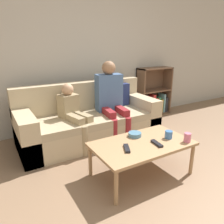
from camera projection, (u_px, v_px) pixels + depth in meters
name	position (u px, v px, depth m)	size (l,w,h in m)	color
wall_back	(76.00, 50.00, 3.54)	(12.00, 0.06, 2.60)	#B7B2A8
couch	(90.00, 121.00, 3.29)	(2.05, 0.84, 0.83)	tan
bookshelf	(152.00, 97.00, 4.44)	(0.72, 0.28, 0.94)	brown
coffee_table	(142.00, 146.00, 2.34)	(1.06, 0.62, 0.39)	#A87F56
person_adult	(111.00, 95.00, 3.27)	(0.41, 0.63, 1.16)	maroon
person_child	(74.00, 112.00, 2.98)	(0.36, 0.63, 0.88)	#9E8966
cup_near	(187.00, 138.00, 2.34)	(0.07, 0.07, 0.10)	pink
cup_far	(169.00, 135.00, 2.43)	(0.08, 0.08, 0.09)	#3D70B2
tv_remote_0	(127.00, 148.00, 2.19)	(0.12, 0.17, 0.02)	black
tv_remote_1	(157.00, 143.00, 2.29)	(0.07, 0.17, 0.02)	black
snack_bowl	(135.00, 134.00, 2.49)	(0.15, 0.15, 0.05)	teal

